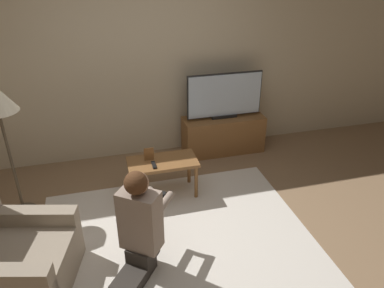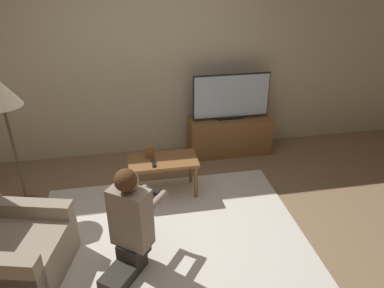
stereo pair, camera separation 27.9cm
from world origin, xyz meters
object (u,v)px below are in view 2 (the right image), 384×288
(armchair, at_px, (7,250))
(floor_lamp, at_px, (2,101))
(tv, at_px, (231,97))
(person_kneeling, at_px, (130,221))
(coffee_table, at_px, (163,164))

(armchair, bearing_deg, floor_lamp, 19.32)
(tv, distance_m, person_kneeling, 2.42)
(coffee_table, distance_m, floor_lamp, 1.76)
(armchair, relative_size, person_kneeling, 1.01)
(coffee_table, relative_size, armchair, 0.77)
(tv, bearing_deg, floor_lamp, -163.12)
(coffee_table, bearing_deg, floor_lamp, 177.51)
(floor_lamp, xyz_separation_m, person_kneeling, (1.14, -1.15, -0.74))
(armchair, xyz_separation_m, person_kneeling, (1.05, -0.09, 0.22))
(tv, distance_m, floor_lamp, 2.71)
(tv, height_order, person_kneeling, tv)
(tv, distance_m, armchair, 3.13)
(coffee_table, relative_size, floor_lamp, 0.53)
(person_kneeling, bearing_deg, tv, -89.95)
(coffee_table, height_order, person_kneeling, person_kneeling)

